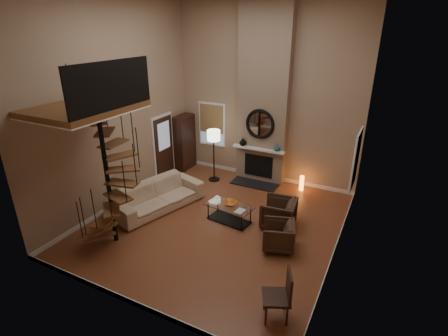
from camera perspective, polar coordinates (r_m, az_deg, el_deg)
The scene contains 32 objects.
ground at distance 9.15m, azimuth -1.15°, elevation -9.01°, with size 6.00×6.50×0.01m, color #9A5431.
back_wall at distance 10.94m, azimuth 6.94°, elevation 11.78°, with size 6.00×0.02×5.50m, color tan.
front_wall at distance 5.55m, azimuth -17.39°, elevation -0.24°, with size 6.00×0.02×5.50m, color tan.
left_wall at distance 9.79m, azimuth -17.21°, elevation 9.62°, with size 0.02×6.50×5.50m, color tan.
right_wall at distance 7.18m, azimuth 20.38°, elevation 4.59°, with size 0.02×6.50×5.50m, color tan.
baseboard_back at distance 11.74m, azimuth 6.31°, elevation -1.21°, with size 6.00×0.02×0.12m, color white.
baseboard_front at distance 7.02m, azimuth -14.59°, elevation -20.83°, with size 6.00×0.02×0.12m, color white.
baseboard_left at distance 10.68m, azimuth -15.50°, elevation -4.53°, with size 0.02×6.50×0.12m, color white.
baseboard_right at distance 8.36m, azimuth 17.74°, elevation -13.14°, with size 0.02×6.50×0.12m, color white.
chimney_breast at distance 10.76m, azimuth 6.58°, elevation 11.61°, with size 1.60×0.38×5.50m, color #876F58.
hearth at distance 11.19m, azimuth 5.06°, elevation -2.65°, with size 1.50×0.60×0.04m, color black.
firebox at distance 11.22m, azimuth 5.71°, elevation 0.36°, with size 0.95×0.02×0.72m, color black.
mantel at distance 10.94m, azimuth 5.68°, elevation 3.12°, with size 1.70×0.18×0.06m, color white.
mirror_frame at distance 10.75m, azimuth 5.97°, elevation 7.23°, with size 0.94×0.94×0.10m, color black.
mirror_disc at distance 10.76m, azimuth 5.99°, elevation 7.25°, with size 0.80×0.80×0.01m, color white.
vase_left at distance 11.12m, azimuth 3.15°, elevation 4.38°, with size 0.24×0.24×0.25m, color black.
vase_right at distance 10.74m, azimuth 8.77°, elevation 3.35°, with size 0.20×0.20×0.21m, color #174C51.
window_back at distance 11.94m, azimuth -1.99°, elevation 7.31°, with size 1.02×0.06×1.52m.
window_right at distance 9.42m, azimuth 20.99°, elevation 1.45°, with size 0.06×1.02×1.52m.
entry_door at distance 11.53m, azimuth -9.99°, elevation 3.41°, with size 0.10×1.05×2.16m.
loft at distance 7.79m, azimuth -21.53°, elevation 9.51°, with size 1.70×2.20×1.09m.
spiral_stair at distance 8.04m, azimuth -18.74°, elevation -0.66°, with size 1.47×1.47×4.06m.
hutch at distance 12.20m, azimuth -6.57°, elevation 4.21°, with size 0.41×0.86×1.93m, color black.
sofa at distance 9.80m, azimuth -10.84°, elevation -4.45°, with size 2.59×1.01×0.76m, color tan.
armchair_near at distance 8.94m, azimuth 9.48°, elevation -7.49°, with size 0.82×0.84×0.76m, color #422C1E.
armchair_far at distance 8.11m, azimuth 9.45°, elevation -10.98°, with size 0.69×0.71×0.65m, color #422C1E.
coffee_table at distance 9.07m, azimuth 0.85°, elevation -7.18°, with size 1.29×0.76×0.45m.
bowl at distance 9.01m, azimuth 1.00°, elevation -5.86°, with size 0.38×0.38×0.09m, color #C76C23.
book at distance 8.74m, azimuth 2.50°, elevation -7.12°, with size 0.21×0.29×0.03m, color gray.
floor_lamp at distance 10.98m, azimuth -1.73°, elevation 4.76°, with size 0.42×0.42×1.72m.
accent_lamp at distance 10.94m, azimuth 12.73°, elevation -2.44°, with size 0.13×0.13×0.47m, color orange.
side_chair at distance 6.39m, azimuth 9.51°, elevation -19.85°, with size 0.62×0.62×0.99m.
Camera 1 is at (3.69, -6.83, 4.83)m, focal length 27.61 mm.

